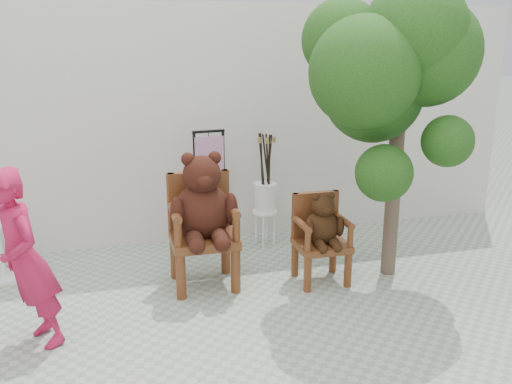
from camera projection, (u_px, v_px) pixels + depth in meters
ground_plane at (239, 339)px, 4.81m from camera, size 60.00×60.00×0.00m
back_wall at (186, 122)px, 7.28m from camera, size 9.00×1.00×3.00m
chair_big at (203, 211)px, 5.66m from camera, size 0.70×0.77×1.47m
chair_small at (321, 229)px, 5.83m from camera, size 0.55×0.54×1.01m
person at (26, 261)px, 4.50m from camera, size 0.61×0.69×1.59m
display_stand at (210, 204)px, 6.74m from camera, size 0.48×0.39×1.51m
stool_bucket at (265, 197)px, 6.87m from camera, size 0.32×0.32×1.45m
tree at (395, 65)px, 5.41m from camera, size 1.93×1.52×3.13m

